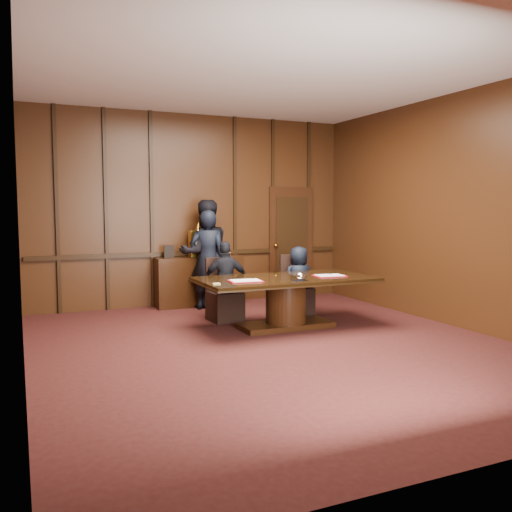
{
  "coord_description": "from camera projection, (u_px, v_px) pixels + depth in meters",
  "views": [
    {
      "loc": [
        -3.02,
        -6.18,
        1.8
      ],
      "look_at": [
        0.34,
        1.43,
        1.05
      ],
      "focal_mm": 38.0,
      "sensor_mm": 36.0,
      "label": 1
    }
  ],
  "objects": [
    {
      "name": "signatory_left",
      "position": [
        226.0,
        281.0,
        8.53
      ],
      "size": [
        0.79,
        0.45,
        1.27
      ],
      "primitive_type": "imported",
      "rotation": [
        0.0,
        0.0,
        2.95
      ],
      "color": "black",
      "rests_on": "ground"
    },
    {
      "name": "witness_right",
      "position": [
        205.0,
        253.0,
        9.77
      ],
      "size": [
        0.95,
        0.75,
        1.93
      ],
      "primitive_type": "imported",
      "rotation": [
        0.0,
        0.0,
        3.13
      ],
      "color": "black",
      "rests_on": "ground"
    },
    {
      "name": "conference_table",
      "position": [
        286.0,
        294.0,
        8.07
      ],
      "size": [
        2.62,
        1.32,
        0.76
      ],
      "color": "black",
      "rests_on": "ground"
    },
    {
      "name": "folder_left",
      "position": [
        245.0,
        281.0,
        7.61
      ],
      "size": [
        0.49,
        0.38,
        0.02
      ],
      "rotation": [
        0.0,
        0.0,
        -0.11
      ],
      "color": "#A50F1B",
      "rests_on": "conference_table"
    },
    {
      "name": "sideboard",
      "position": [
        199.0,
        279.0,
        9.93
      ],
      "size": [
        1.6,
        0.45,
        1.54
      ],
      "color": "black",
      "rests_on": "ground"
    },
    {
      "name": "signatory_right",
      "position": [
        299.0,
        281.0,
        9.05
      ],
      "size": [
        0.58,
        0.39,
        1.15
      ],
      "primitive_type": "imported",
      "rotation": [
        0.0,
        0.0,
        3.1
      ],
      "color": "black",
      "rests_on": "ground"
    },
    {
      "name": "inkstand",
      "position": [
        300.0,
        277.0,
        7.63
      ],
      "size": [
        0.2,
        0.14,
        0.12
      ],
      "color": "white",
      "rests_on": "conference_table"
    },
    {
      "name": "chair_left",
      "position": [
        224.0,
        302.0,
        8.63
      ],
      "size": [
        0.52,
        0.52,
        0.99
      ],
      "rotation": [
        0.0,
        0.0,
        0.08
      ],
      "color": "black",
      "rests_on": "ground"
    },
    {
      "name": "folder_right",
      "position": [
        330.0,
        276.0,
        8.19
      ],
      "size": [
        0.49,
        0.37,
        0.02
      ],
      "rotation": [
        0.0,
        0.0,
        -0.1
      ],
      "color": "#A50F1B",
      "rests_on": "conference_table"
    },
    {
      "name": "room",
      "position": [
        277.0,
        213.0,
        7.0
      ],
      "size": [
        7.0,
        7.04,
        3.5
      ],
      "color": "#340F0E",
      "rests_on": "ground"
    },
    {
      "name": "notepad",
      "position": [
        216.0,
        284.0,
        7.33
      ],
      "size": [
        0.1,
        0.08,
        0.01
      ],
      "primitive_type": "cube",
      "rotation": [
        0.0,
        0.0,
        -0.07
      ],
      "color": "#DBD16B",
      "rests_on": "conference_table"
    },
    {
      "name": "chair_right",
      "position": [
        297.0,
        297.0,
        9.15
      ],
      "size": [
        0.56,
        0.56,
        0.99
      ],
      "rotation": [
        0.0,
        0.0,
        -0.18
      ],
      "color": "black",
      "rests_on": "ground"
    },
    {
      "name": "witness_left",
      "position": [
        208.0,
        260.0,
        9.52
      ],
      "size": [
        0.75,
        0.64,
        1.75
      ],
      "primitive_type": "imported",
      "rotation": [
        0.0,
        0.0,
        2.73
      ],
      "color": "black",
      "rests_on": "ground"
    }
  ]
}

